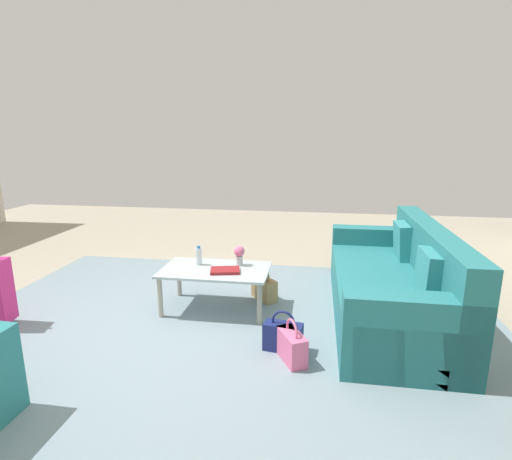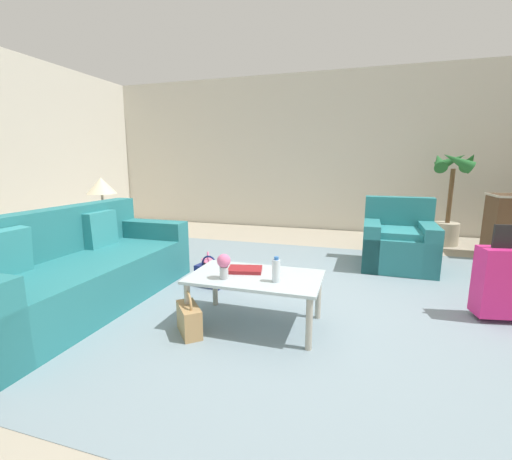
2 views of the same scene
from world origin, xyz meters
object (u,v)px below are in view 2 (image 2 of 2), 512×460
object	(u,v)px
couch	(74,274)
coffee_table	(256,282)
water_bottle	(276,270)
suitcase_magenta	(502,281)
handbag_pink	(208,271)
potted_palm	(451,193)
armchair	(398,244)
handbag_tan	(189,319)
coffee_table_book	(245,270)
side_table	(106,237)
table_lamp	(101,186)
handbag_navy	(210,276)
flower_vase	(224,264)

from	to	relation	value
couch	coffee_table	bearing A→B (deg)	3.18
water_bottle	suitcase_magenta	distance (m)	1.98
handbag_pink	potted_palm	xyz separation A→B (m)	(3.04, 2.84, 0.74)
armchair	suitcase_magenta	size ratio (longest dim) A/B	1.06
couch	handbag_tan	world-z (taller)	couch
suitcase_magenta	potted_palm	bearing A→B (deg)	86.19
coffee_table_book	side_table	world-z (taller)	side_table
table_lamp	handbag_tan	distance (m)	3.09
handbag_tan	handbag_pink	bearing A→B (deg)	107.74
water_bottle	table_lamp	distance (m)	3.43
water_bottle	handbag_tan	size ratio (longest dim) A/B	0.57
handbag_navy	armchair	bearing A→B (deg)	35.30
couch	armchair	bearing A→B (deg)	36.19
water_bottle	suitcase_magenta	xyz separation A→B (m)	(1.80, 0.80, -0.17)
suitcase_magenta	potted_palm	size ratio (longest dim) A/B	0.54
side_table	suitcase_magenta	xyz separation A→B (m)	(4.80, -0.80, 0.09)
water_bottle	handbag_tan	bearing A→B (deg)	-161.96
armchair	water_bottle	xyz separation A→B (m)	(-1.10, -2.27, 0.23)
armchair	coffee_table	distance (m)	2.53
armchair	water_bottle	bearing A→B (deg)	-115.87
armchair	handbag_tan	distance (m)	3.05
couch	armchair	xyz separation A→B (m)	(3.10, 2.27, -0.01)
table_lamp	potted_palm	world-z (taller)	potted_palm
water_bottle	flower_vase	bearing A→B (deg)	-173.21
coffee_table_book	suitcase_magenta	xyz separation A→B (m)	(2.12, 0.62, -0.09)
coffee_table	water_bottle	distance (m)	0.27
couch	water_bottle	distance (m)	2.01
handbag_pink	flower_vase	bearing A→B (deg)	-58.65
water_bottle	potted_palm	world-z (taller)	potted_palm
table_lamp	handbag_navy	bearing A→B (deg)	-21.01
flower_vase	suitcase_magenta	size ratio (longest dim) A/B	0.24
coffee_table	handbag_tan	world-z (taller)	coffee_table
flower_vase	handbag_navy	size ratio (longest dim) A/B	0.57
handbag_navy	potted_palm	size ratio (longest dim) A/B	0.23
flower_vase	handbag_tan	xyz separation A→B (m)	(-0.24, -0.16, -0.43)
coffee_table	side_table	xyz separation A→B (m)	(-2.80, 1.50, -0.12)
armchair	potted_palm	bearing A→B (deg)	59.56
couch	handbag_navy	xyz separation A→B (m)	(1.05, 0.81, -0.18)
handbag_pink	table_lamp	bearing A→B (deg)	162.00
suitcase_magenta	handbag_pink	size ratio (longest dim) A/B	2.37
handbag_navy	handbag_pink	size ratio (longest dim) A/B	1.00
side_table	table_lamp	world-z (taller)	table_lamp
water_bottle	handbag_pink	distance (m)	1.47
couch	coffee_table	distance (m)	1.81
coffee_table	flower_vase	distance (m)	0.32
side_table	potted_palm	size ratio (longest dim) A/B	0.34
couch	handbag_pink	xyz separation A→B (m)	(0.97, 0.96, -0.18)
armchair	handbag_pink	world-z (taller)	armchair
flower_vase	side_table	distance (m)	3.08
coffee_table	handbag_pink	bearing A→B (deg)	134.14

